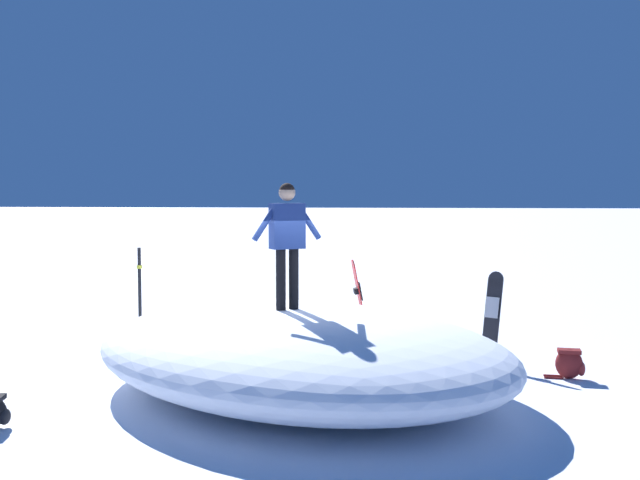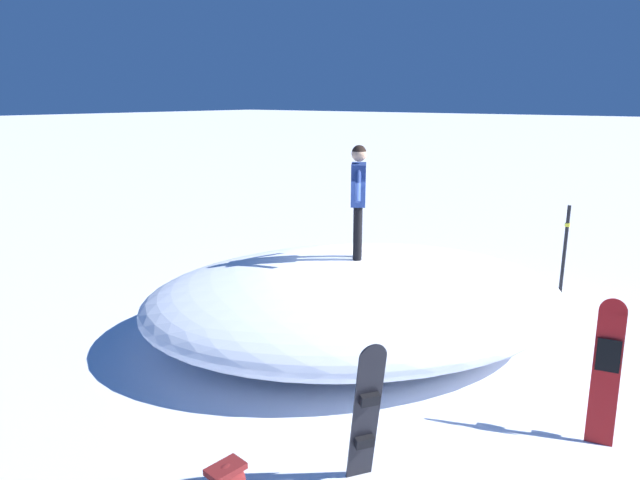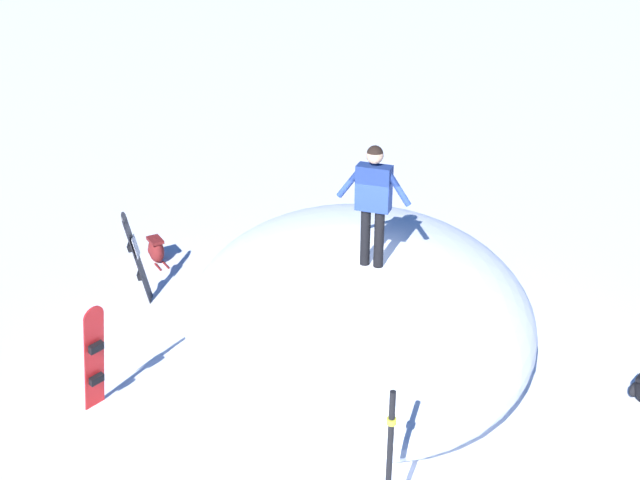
# 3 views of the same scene
# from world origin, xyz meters

# --- Properties ---
(ground) EXTENTS (240.00, 240.00, 0.00)m
(ground) POSITION_xyz_m (0.00, 0.00, 0.00)
(ground) COLOR white
(snow_mound) EXTENTS (8.39, 8.13, 1.24)m
(snow_mound) POSITION_xyz_m (0.49, -0.53, 0.62)
(snow_mound) COLOR white
(snow_mound) RESTS_ON ground
(snowboarder_standing) EXTENTS (0.94, 0.64, 1.79)m
(snowboarder_standing) POSITION_xyz_m (0.36, -0.63, 2.32)
(snowboarder_standing) COLOR black
(snowboarder_standing) RESTS_ON snow_mound
(snowboard_primary_upright) EXTENTS (0.40, 0.42, 1.57)m
(snowboard_primary_upright) POSITION_xyz_m (3.50, 1.58, 0.81)
(snowboard_primary_upright) COLOR black
(snowboard_primary_upright) RESTS_ON ground
(snowboard_secondary_upright) EXTENTS (0.38, 0.35, 1.61)m
(snowboard_secondary_upright) POSITION_xyz_m (1.19, 3.23, 0.83)
(snowboard_secondary_upright) COLOR red
(snowboard_secondary_upright) RESTS_ON ground
(backpack_near) EXTENTS (0.70, 0.39, 0.41)m
(backpack_near) POSITION_xyz_m (-3.07, -2.48, 0.21)
(backpack_near) COLOR black
(backpack_near) RESTS_ON ground
(trail_marker_pole) EXTENTS (0.10, 0.10, 1.91)m
(trail_marker_pole) POSITION_xyz_m (-2.65, 1.77, 1.00)
(trail_marker_pole) COLOR black
(trail_marker_pole) RESTS_ON ground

